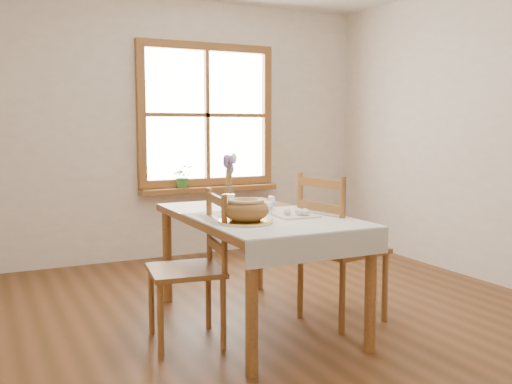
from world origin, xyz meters
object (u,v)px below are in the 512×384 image
chair_left (186,268)px  flower_vase (229,202)px  chair_right (343,247)px  dining_table (256,227)px  bread_plate (246,222)px

chair_left → flower_vase: chair_left is taller
chair_left → chair_right: chair_right is taller
dining_table → chair_right: bearing=-19.1°
chair_left → flower_vase: 0.75m
chair_right → flower_vase: size_ratio=11.03×
dining_table → flower_vase: bearing=97.6°
dining_table → chair_left: (-0.54, -0.11, -0.20)m
bread_plate → flower_vase: 0.71m
dining_table → chair_left: 0.59m
dining_table → chair_right: size_ratio=1.56×
chair_left → chair_right: 1.11m
bread_plate → chair_left: bearing=144.0°
dining_table → bread_plate: bearing=-124.5°
chair_left → chair_right: (1.11, -0.08, 0.04)m
chair_left → flower_vase: size_ratio=10.11×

